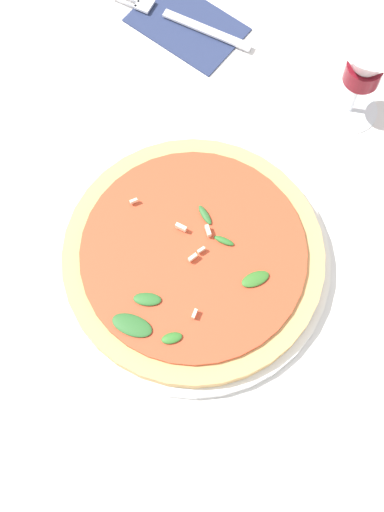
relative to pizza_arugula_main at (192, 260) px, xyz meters
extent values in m
plane|color=silver|center=(0.03, 0.00, -0.02)|extent=(6.00, 6.00, 0.00)
cylinder|color=white|center=(0.00, 0.00, -0.01)|extent=(0.33, 0.33, 0.01)
cylinder|color=tan|center=(0.00, 0.00, 0.00)|extent=(0.31, 0.31, 0.02)
cylinder|color=#C64728|center=(0.00, 0.00, 0.02)|extent=(0.27, 0.27, 0.01)
ellipsoid|color=#2B622A|center=(0.01, 0.11, 0.02)|extent=(0.05, 0.03, 0.01)
ellipsoid|color=#2E642C|center=(0.01, -0.05, 0.02)|extent=(0.03, 0.02, 0.01)
ellipsoid|color=#306F28|center=(-0.04, 0.10, 0.02)|extent=(0.03, 0.03, 0.01)
ellipsoid|color=#2E6A29|center=(-0.02, -0.03, 0.02)|extent=(0.03, 0.01, 0.01)
ellipsoid|color=#346C26|center=(-0.08, -0.01, 0.02)|extent=(0.03, 0.04, 0.01)
ellipsoid|color=#2C672A|center=(0.01, 0.08, 0.02)|extent=(0.04, 0.03, 0.01)
cube|color=beige|center=(-0.04, 0.06, 0.03)|extent=(0.01, 0.01, 0.01)
cube|color=beige|center=(0.03, -0.02, 0.03)|extent=(0.01, 0.01, 0.01)
cube|color=beige|center=(-0.01, -0.01, 0.03)|extent=(0.01, 0.01, 0.01)
cube|color=beige|center=(0.10, -0.02, 0.03)|extent=(0.01, 0.01, 0.01)
cube|color=beige|center=(0.00, 0.01, 0.03)|extent=(0.01, 0.01, 0.01)
cube|color=beige|center=(0.00, -0.03, 0.03)|extent=(0.01, 0.01, 0.01)
cylinder|color=white|center=(-0.05, -0.30, -0.01)|extent=(0.07, 0.07, 0.00)
cylinder|color=white|center=(-0.05, -0.30, 0.02)|extent=(0.01, 0.01, 0.06)
cone|color=white|center=(-0.05, -0.30, 0.09)|extent=(0.09, 0.09, 0.08)
cylinder|color=maroon|center=(-0.05, -0.30, 0.07)|extent=(0.05, 0.05, 0.03)
cube|color=navy|center=(0.20, -0.30, -0.01)|extent=(0.16, 0.11, 0.01)
cube|color=silver|center=(0.17, -0.30, -0.01)|extent=(0.13, 0.03, 0.00)
cube|color=silver|center=(0.27, -0.29, -0.01)|extent=(0.02, 0.03, 0.00)
cube|color=silver|center=(0.30, -0.28, -0.01)|extent=(0.04, 0.01, 0.00)
camera|label=1|loc=(-0.17, 0.25, 0.80)|focal=50.00mm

